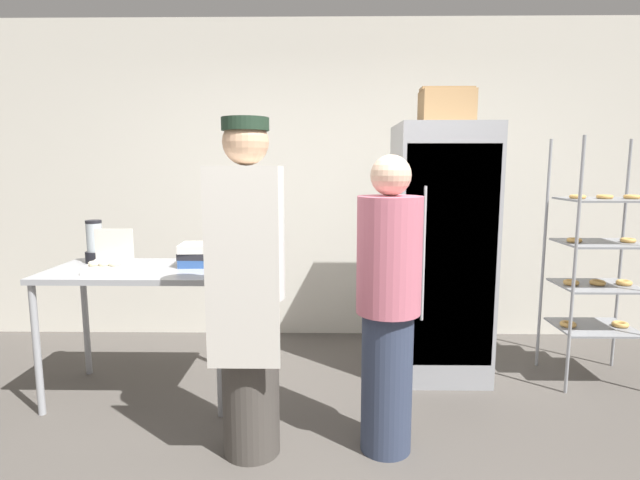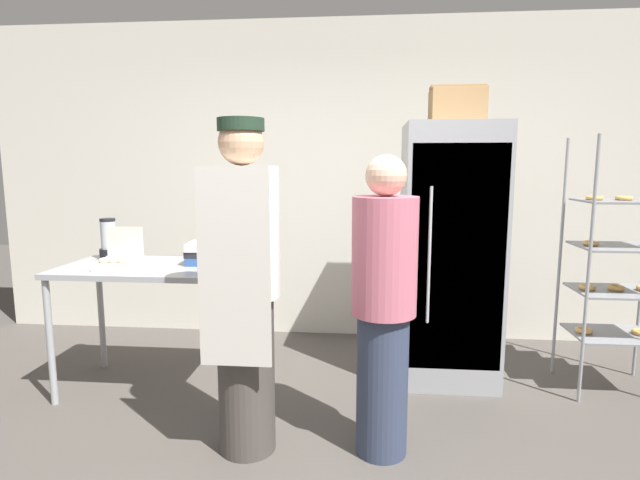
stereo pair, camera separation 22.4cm
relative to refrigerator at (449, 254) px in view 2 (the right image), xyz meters
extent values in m
cube|color=silver|center=(-0.81, 0.92, 0.48)|extent=(6.40, 0.12, 2.79)
cube|color=#9EA0A5|center=(0.00, 0.01, 0.00)|extent=(0.66, 0.66, 1.82)
cube|color=gray|center=(0.00, -0.31, 0.02)|extent=(0.61, 0.02, 1.50)
cylinder|color=silver|center=(-0.18, -0.34, 0.05)|extent=(0.02, 0.02, 0.90)
cylinder|color=#93969B|center=(0.81, -0.34, -0.05)|extent=(0.02, 0.02, 1.73)
cylinder|color=#93969B|center=(0.81, 0.13, -0.05)|extent=(0.02, 0.02, 1.73)
cube|color=gray|center=(1.10, -0.10, -0.53)|extent=(0.53, 0.44, 0.01)
torus|color=#DBA351|center=(0.91, -0.10, -0.50)|extent=(0.11, 0.11, 0.03)
cube|color=gray|center=(1.10, -0.10, -0.22)|extent=(0.53, 0.44, 0.01)
torus|color=#DBA351|center=(0.91, -0.10, -0.20)|extent=(0.11, 0.11, 0.03)
torus|color=#DBA351|center=(1.10, -0.10, -0.20)|extent=(0.11, 0.11, 0.03)
cube|color=gray|center=(1.10, -0.10, 0.08)|extent=(0.53, 0.44, 0.01)
torus|color=#DBA351|center=(0.91, -0.10, 0.11)|extent=(0.10, 0.10, 0.03)
cube|color=gray|center=(1.10, -0.10, 0.39)|extent=(0.53, 0.44, 0.01)
torus|color=#DBA351|center=(0.91, -0.10, 0.41)|extent=(0.11, 0.11, 0.03)
torus|color=#DBA351|center=(1.10, -0.10, 0.41)|extent=(0.11, 0.11, 0.03)
cube|color=#9EA0A5|center=(-2.03, -0.38, -0.06)|extent=(1.20, 0.70, 0.04)
cylinder|color=#9EA0A5|center=(-2.59, -0.69, -0.50)|extent=(0.04, 0.04, 0.83)
cylinder|color=#9EA0A5|center=(-1.47, -0.69, -0.50)|extent=(0.04, 0.04, 0.83)
cylinder|color=#9EA0A5|center=(-2.59, -0.07, -0.50)|extent=(0.04, 0.04, 0.83)
cylinder|color=#9EA0A5|center=(-1.47, -0.07, -0.50)|extent=(0.04, 0.04, 0.83)
cube|color=silver|center=(-2.20, -0.51, -0.02)|extent=(0.26, 0.21, 0.05)
cube|color=silver|center=(-2.20, -0.40, 0.11)|extent=(0.25, 0.01, 0.21)
torus|color=beige|center=(-2.27, -0.55, 0.02)|extent=(0.08, 0.08, 0.03)
torus|color=beige|center=(-2.20, -0.55, 0.02)|extent=(0.08, 0.08, 0.03)
torus|color=beige|center=(-2.14, -0.55, 0.02)|extent=(0.08, 0.08, 0.03)
torus|color=beige|center=(-2.27, -0.47, 0.02)|extent=(0.08, 0.08, 0.03)
torus|color=beige|center=(-2.20, -0.47, 0.02)|extent=(0.08, 0.08, 0.03)
cylinder|color=black|center=(-2.43, -0.20, -0.01)|extent=(0.13, 0.13, 0.08)
cylinder|color=#B2BCC1|center=(-2.43, -0.20, 0.13)|extent=(0.10, 0.10, 0.20)
cylinder|color=black|center=(-2.43, -0.20, 0.24)|extent=(0.11, 0.11, 0.02)
cube|color=#2D5193|center=(-1.66, -0.28, -0.02)|extent=(0.31, 0.27, 0.05)
cube|color=#232328|center=(-1.66, -0.28, 0.03)|extent=(0.29, 0.25, 0.04)
cube|color=silver|center=(-1.66, -0.28, 0.08)|extent=(0.31, 0.27, 0.05)
cube|color=#A87F51|center=(0.02, 0.03, 1.03)|extent=(0.36, 0.26, 0.23)
cube|color=#977249|center=(0.02, 0.03, 1.16)|extent=(0.37, 0.14, 0.02)
cylinder|color=#47423D|center=(-1.22, -1.08, -0.48)|extent=(0.30, 0.30, 0.86)
cylinder|color=silver|center=(-1.22, -1.08, 0.28)|extent=(0.37, 0.37, 0.68)
sphere|color=tan|center=(-1.22, -1.08, 0.74)|extent=(0.23, 0.23, 0.23)
cube|color=beige|center=(-1.22, -1.28, 0.13)|extent=(0.36, 0.02, 0.98)
cylinder|color=#1E3323|center=(-1.22, -1.08, 0.82)|extent=(0.24, 0.24, 0.06)
cylinder|color=#333D56|center=(-0.50, -1.04, -0.53)|extent=(0.27, 0.27, 0.77)
cylinder|color=#C6667A|center=(-0.50, -1.04, 0.16)|extent=(0.34, 0.34, 0.61)
sphere|color=beige|center=(-0.50, -1.04, 0.57)|extent=(0.21, 0.21, 0.21)
camera|label=1|loc=(-0.82, -3.58, 0.62)|focal=28.00mm
camera|label=2|loc=(-0.59, -3.57, 0.62)|focal=28.00mm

